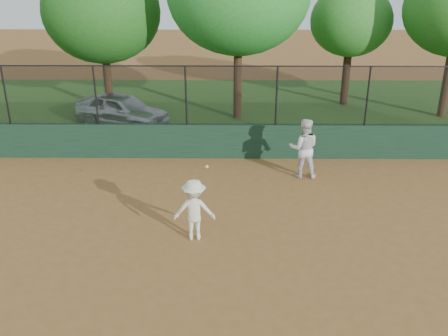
{
  "coord_description": "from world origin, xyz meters",
  "views": [
    {
      "loc": [
        0.92,
        -10.12,
        6.38
      ],
      "look_at": [
        0.8,
        2.2,
        1.2
      ],
      "focal_mm": 40.0,
      "sensor_mm": 36.0,
      "label": 1
    }
  ],
  "objects_px": {
    "tree_3": "(351,21)",
    "tree_1": "(102,12)",
    "player_main": "(194,210)",
    "parked_car": "(122,110)",
    "player_second": "(304,148)"
  },
  "relations": [
    {
      "from": "player_second",
      "to": "player_main",
      "type": "relative_size",
      "value": 0.9
    },
    {
      "from": "tree_3",
      "to": "player_main",
      "type": "bearing_deg",
      "value": -116.81
    },
    {
      "from": "parked_car",
      "to": "player_second",
      "type": "xyz_separation_m",
      "value": [
        6.7,
        -5.07,
        0.26
      ]
    },
    {
      "from": "tree_3",
      "to": "tree_1",
      "type": "bearing_deg",
      "value": -174.61
    },
    {
      "from": "tree_1",
      "to": "tree_3",
      "type": "height_order",
      "value": "tree_1"
    },
    {
      "from": "parked_car",
      "to": "player_second",
      "type": "distance_m",
      "value": 8.4
    },
    {
      "from": "parked_car",
      "to": "player_main",
      "type": "distance_m",
      "value": 9.59
    },
    {
      "from": "parked_car",
      "to": "tree_3",
      "type": "height_order",
      "value": "tree_3"
    },
    {
      "from": "parked_car",
      "to": "tree_1",
      "type": "xyz_separation_m",
      "value": [
        -1.07,
        2.48,
        3.61
      ]
    },
    {
      "from": "parked_car",
      "to": "player_main",
      "type": "relative_size",
      "value": 1.92
    },
    {
      "from": "parked_car",
      "to": "tree_3",
      "type": "relative_size",
      "value": 0.74
    },
    {
      "from": "player_main",
      "to": "tree_1",
      "type": "bearing_deg",
      "value": 112.04
    },
    {
      "from": "player_second",
      "to": "tree_3",
      "type": "height_order",
      "value": "tree_3"
    },
    {
      "from": "parked_car",
      "to": "player_second",
      "type": "height_order",
      "value": "player_second"
    },
    {
      "from": "player_main",
      "to": "parked_car",
      "type": "bearing_deg",
      "value": 111.65
    }
  ]
}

